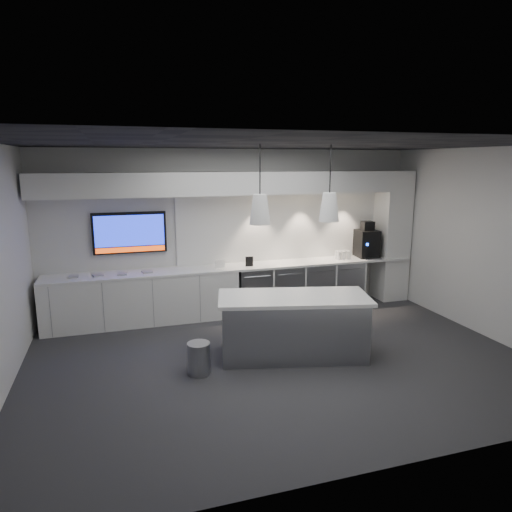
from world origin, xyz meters
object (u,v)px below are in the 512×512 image
object	(u,v)px
wall_tv	(130,233)
island	(293,326)
coffee_machine	(367,242)
bin	(199,358)

from	to	relation	value
wall_tv	island	world-z (taller)	wall_tv
coffee_machine	bin	bearing A→B (deg)	-143.63
wall_tv	coffee_machine	bearing A→B (deg)	-3.11
bin	coffee_machine	distance (m)	4.55
wall_tv	island	bearing A→B (deg)	-47.89
island	wall_tv	bearing A→B (deg)	145.77
wall_tv	bin	xyz separation A→B (m)	(0.72, -2.52, -1.34)
bin	coffee_machine	world-z (taller)	coffee_machine
island	coffee_machine	xyz separation A→B (m)	(2.41, 2.11, 0.74)
coffee_machine	wall_tv	bearing A→B (deg)	-177.58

